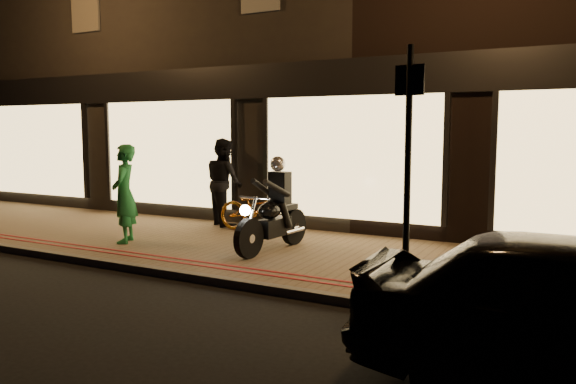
% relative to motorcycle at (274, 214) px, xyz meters
% --- Properties ---
extents(ground, '(90.00, 90.00, 0.00)m').
position_rel_motorcycle_xyz_m(ground, '(0.53, -1.91, -0.73)').
color(ground, black).
rests_on(ground, ground).
extents(sidewalk, '(50.00, 4.00, 0.12)m').
position_rel_motorcycle_xyz_m(sidewalk, '(0.53, 0.09, -0.67)').
color(sidewalk, brown).
rests_on(sidewalk, ground).
extents(kerb_stone, '(50.00, 0.14, 0.12)m').
position_rel_motorcycle_xyz_m(kerb_stone, '(0.53, -1.86, -0.67)').
color(kerb_stone, '#59544C').
rests_on(kerb_stone, ground).
extents(red_kerb_lines, '(50.00, 0.26, 0.01)m').
position_rel_motorcycle_xyz_m(red_kerb_lines, '(0.53, -1.36, -0.61)').
color(red_kerb_lines, maroon).
rests_on(red_kerb_lines, sidewalk).
extents(building_row, '(48.00, 10.11, 8.50)m').
position_rel_motorcycle_xyz_m(building_row, '(0.53, 7.08, 3.51)').
color(building_row, black).
rests_on(building_row, ground).
extents(motorcycle, '(0.61, 1.94, 1.59)m').
position_rel_motorcycle_xyz_m(motorcycle, '(0.00, 0.00, 0.00)').
color(motorcycle, black).
rests_on(motorcycle, sidewalk).
extents(sign_post, '(0.35, 0.09, 3.00)m').
position_rel_motorcycle_xyz_m(sign_post, '(2.75, -1.66, 1.06)').
color(sign_post, black).
rests_on(sign_post, sidewalk).
extents(bicycle_gold, '(1.77, 0.66, 0.92)m').
position_rel_motorcycle_xyz_m(bicycle_gold, '(-1.12, 1.36, -0.16)').
color(bicycle_gold, orange).
rests_on(bicycle_gold, sidewalk).
extents(person_green, '(0.69, 0.77, 1.77)m').
position_rel_motorcycle_xyz_m(person_green, '(-2.71, -0.66, 0.27)').
color(person_green, '#217D3C').
rests_on(person_green, sidewalk).
extents(person_dark, '(1.14, 1.09, 1.86)m').
position_rel_motorcycle_xyz_m(person_dark, '(-2.20, 1.73, 0.31)').
color(person_dark, black).
rests_on(person_dark, sidewalk).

